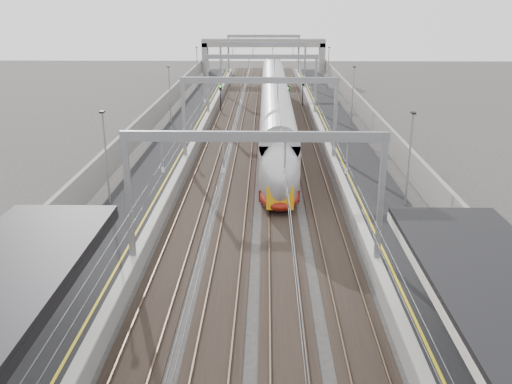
{
  "coord_description": "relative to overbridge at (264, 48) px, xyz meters",
  "views": [
    {
      "loc": [
        0.57,
        -4.8,
        13.62
      ],
      "look_at": [
        0.0,
        26.5,
        3.0
      ],
      "focal_mm": 40.0,
      "sensor_mm": 36.0,
      "label": 1
    }
  ],
  "objects": [
    {
      "name": "signal_red_near",
      "position": [
        3.2,
        -34.4,
        -2.89
      ],
      "size": [
        0.32,
        0.32,
        3.48
      ],
      "color": "black",
      "rests_on": "ground"
    },
    {
      "name": "wall_left",
      "position": [
        -11.2,
        -55.0,
        -3.71
      ],
      "size": [
        0.3,
        120.0,
        3.2
      ],
      "primitive_type": "cube",
      "color": "gray",
      "rests_on": "ground"
    },
    {
      "name": "signal_green",
      "position": [
        -5.2,
        -33.08,
        -2.89
      ],
      "size": [
        0.32,
        0.32,
        3.48
      ],
      "color": "black",
      "rests_on": "ground"
    },
    {
      "name": "train",
      "position": [
        1.5,
        -45.86,
        -3.12
      ],
      "size": [
        2.84,
        51.76,
        4.49
      ],
      "color": "maroon",
      "rests_on": "ground"
    },
    {
      "name": "signal_red_far",
      "position": [
        5.4,
        -28.82,
        -2.89
      ],
      "size": [
        0.32,
        0.32,
        3.48
      ],
      "color": "black",
      "rests_on": "ground"
    },
    {
      "name": "platform_left",
      "position": [
        -8.0,
        -55.0,
        -4.81
      ],
      "size": [
        4.0,
        120.0,
        1.0
      ],
      "primitive_type": "cube",
      "color": "black",
      "rests_on": "ground"
    },
    {
      "name": "overbridge",
      "position": [
        0.0,
        0.0,
        0.0
      ],
      "size": [
        22.0,
        2.2,
        6.9
      ],
      "color": "gray",
      "rests_on": "ground"
    },
    {
      "name": "overhead_line",
      "position": [
        0.0,
        -48.38,
        0.83
      ],
      "size": [
        13.0,
        140.0,
        6.6
      ],
      "color": "gray",
      "rests_on": "platform_left"
    },
    {
      "name": "wall_right",
      "position": [
        11.2,
        -55.0,
        -3.71
      ],
      "size": [
        0.3,
        120.0,
        3.2
      ],
      "primitive_type": "cube",
      "color": "gray",
      "rests_on": "ground"
    },
    {
      "name": "platform_right",
      "position": [
        8.0,
        -55.0,
        -4.81
      ],
      "size": [
        4.0,
        120.0,
        1.0
      ],
      "primitive_type": "cube",
      "color": "black",
      "rests_on": "ground"
    },
    {
      "name": "tracks",
      "position": [
        0.0,
        -55.0,
        -5.26
      ],
      "size": [
        11.4,
        140.0,
        0.2
      ],
      "color": "black",
      "rests_on": "ground"
    }
  ]
}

